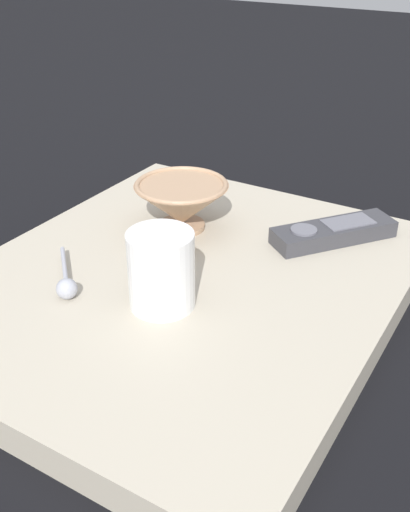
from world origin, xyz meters
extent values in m
plane|color=black|center=(0.00, 0.00, 0.00)|extent=(6.00, 6.00, 0.00)
cube|color=#B7AD99|center=(0.00, 0.00, 0.02)|extent=(0.54, 0.64, 0.04)
cylinder|color=tan|center=(-0.08, 0.11, 0.05)|extent=(0.07, 0.07, 0.01)
cone|color=tan|center=(-0.08, 0.11, 0.08)|extent=(0.14, 0.14, 0.06)
torus|color=tan|center=(-0.08, 0.11, 0.11)|extent=(0.14, 0.14, 0.01)
cylinder|color=white|center=(0.02, -0.08, 0.09)|extent=(0.08, 0.08, 0.10)
cylinder|color=#A3A5B2|center=(-0.13, -0.08, 0.06)|extent=(0.08, 0.07, 0.01)
sphere|color=#A3A5B2|center=(-0.09, -0.13, 0.06)|extent=(0.03, 0.03, 0.03)
cube|color=#38383D|center=(0.14, 0.20, 0.05)|extent=(0.16, 0.18, 0.02)
cylinder|color=slate|center=(0.11, 0.16, 0.07)|extent=(0.04, 0.04, 0.00)
cube|color=slate|center=(0.15, 0.22, 0.07)|extent=(0.08, 0.08, 0.00)
camera|label=1|loc=(0.38, -0.58, 0.46)|focal=42.30mm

